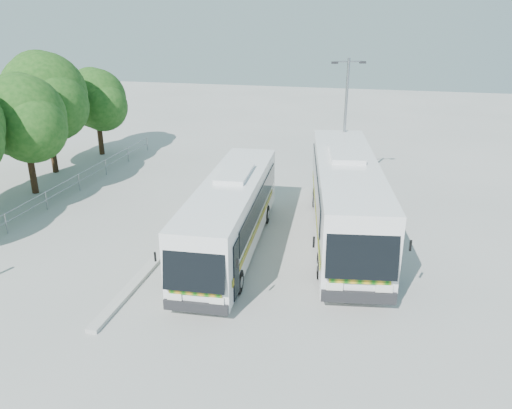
% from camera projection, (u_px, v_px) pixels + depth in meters
% --- Properties ---
extents(ground, '(100.00, 100.00, 0.00)m').
position_uv_depth(ground, '(218.00, 256.00, 20.57)').
color(ground, '#ACACA7').
rests_on(ground, ground).
extents(kerb_divider, '(0.40, 16.00, 0.15)m').
position_uv_depth(kerb_divider, '(183.00, 230.00, 22.85)').
color(kerb_divider, '#B2B2AD').
rests_on(kerb_divider, ground).
extents(railing, '(0.06, 22.00, 1.00)m').
position_uv_depth(railing, '(57.00, 190.00, 26.05)').
color(railing, gray).
rests_on(railing, ground).
extents(tree_far_c, '(4.97, 4.69, 6.49)m').
position_uv_depth(tree_far_c, '(24.00, 117.00, 26.23)').
color(tree_far_c, '#382314').
rests_on(tree_far_c, ground).
extents(tree_far_d, '(5.62, 5.30, 7.33)m').
position_uv_depth(tree_far_d, '(46.00, 95.00, 29.64)').
color(tree_far_d, '#382314').
rests_on(tree_far_d, ground).
extents(tree_far_e, '(4.54, 4.28, 5.92)m').
position_uv_depth(tree_far_e, '(97.00, 99.00, 33.92)').
color(tree_far_e, '#382314').
rests_on(tree_far_e, ground).
extents(coach_main, '(2.81, 10.91, 3.00)m').
position_uv_depth(coach_main, '(231.00, 213.00, 20.61)').
color(coach_main, silver).
rests_on(coach_main, ground).
extents(coach_adjacent, '(4.28, 12.66, 3.45)m').
position_uv_depth(coach_adjacent, '(346.00, 196.00, 21.79)').
color(coach_adjacent, silver).
rests_on(coach_adjacent, ground).
extents(lamppost, '(1.72, 0.75, 7.26)m').
position_uv_depth(lamppost, '(345.00, 122.00, 26.27)').
color(lamppost, gray).
rests_on(lamppost, ground).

